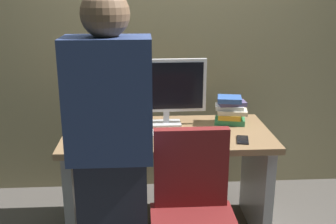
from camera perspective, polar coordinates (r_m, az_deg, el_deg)
name	(u,v)px	position (r m, az deg, el deg)	size (l,w,h in m)	color
wall_back	(162,7)	(3.24, -0.91, 14.66)	(6.40, 0.10, 3.00)	#8C7F5B
desk	(168,164)	(2.74, -0.07, -7.37)	(1.35, 0.68, 0.74)	#93704C
person_at_desk	(111,159)	(1.99, -8.01, -6.64)	(0.40, 0.24, 1.64)	#262838
monitor	(166,88)	(2.71, -0.33, 3.35)	(0.54, 0.14, 0.46)	silver
keyboard	(150,134)	(2.58, -2.55, -3.08)	(0.43, 0.13, 0.02)	white
mouse	(200,132)	(2.60, 4.56, -2.85)	(0.06, 0.10, 0.03)	white
cup_near_keyboard	(102,135)	(2.48, -9.26, -3.24)	(0.07, 0.07, 0.10)	silver
cup_by_monitor	(106,116)	(2.83, -8.70, -0.63)	(0.07, 0.07, 0.10)	white
book_stack	(230,110)	(2.81, 8.81, 0.22)	(0.24, 0.18, 0.19)	#338C59
cell_phone	(243,140)	(2.54, 10.51, -3.89)	(0.07, 0.14, 0.01)	black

